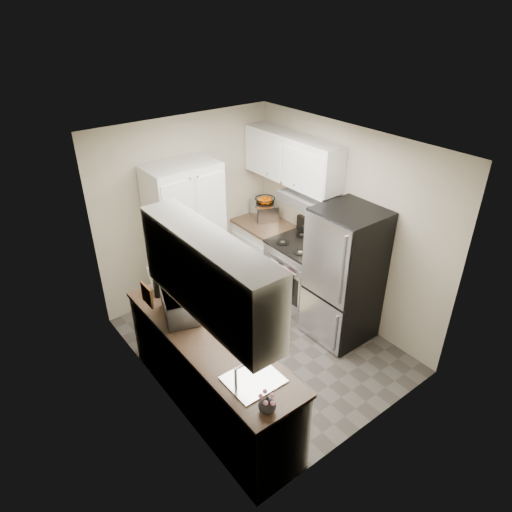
# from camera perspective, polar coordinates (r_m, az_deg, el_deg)

# --- Properties ---
(ground) EXTENTS (3.20, 3.20, 0.00)m
(ground) POSITION_cam_1_polar(r_m,az_deg,el_deg) (5.74, 0.60, -10.99)
(ground) COLOR #56514C
(ground) RESTS_ON ground
(room_shell) EXTENTS (2.64, 3.24, 2.52)m
(room_shell) POSITION_cam_1_polar(r_m,az_deg,el_deg) (4.82, 0.61, 3.62)
(room_shell) COLOR beige
(room_shell) RESTS_ON ground
(pantry_cabinet) EXTENTS (0.90, 0.55, 2.00)m
(pantry_cabinet) POSITION_cam_1_polar(r_m,az_deg,el_deg) (6.01, -8.64, 2.20)
(pantry_cabinet) COLOR white
(pantry_cabinet) RESTS_ON ground
(base_cabinet_left) EXTENTS (0.60, 2.30, 0.88)m
(base_cabinet_left) POSITION_cam_1_polar(r_m,az_deg,el_deg) (4.77, -5.74, -14.39)
(base_cabinet_left) COLOR white
(base_cabinet_left) RESTS_ON ground
(countertop_left) EXTENTS (0.63, 2.33, 0.04)m
(countertop_left) POSITION_cam_1_polar(r_m,az_deg,el_deg) (4.47, -6.04, -10.16)
(countertop_left) COLOR brown
(countertop_left) RESTS_ON base_cabinet_left
(base_cabinet_right) EXTENTS (0.60, 0.80, 0.88)m
(base_cabinet_right) POSITION_cam_1_polar(r_m,az_deg,el_deg) (6.76, 0.99, 0.50)
(base_cabinet_right) COLOR white
(base_cabinet_right) RESTS_ON ground
(countertop_right) EXTENTS (0.63, 0.83, 0.04)m
(countertop_right) POSITION_cam_1_polar(r_m,az_deg,el_deg) (6.55, 1.02, 4.01)
(countertop_right) COLOR brown
(countertop_right) RESTS_ON base_cabinet_right
(electric_range) EXTENTS (0.71, 0.78, 1.13)m
(electric_range) POSITION_cam_1_polar(r_m,az_deg,el_deg) (6.22, 5.48, -2.11)
(electric_range) COLOR #B7B7BC
(electric_range) RESTS_ON ground
(refrigerator) EXTENTS (0.70, 0.72, 1.70)m
(refrigerator) POSITION_cam_1_polar(r_m,az_deg,el_deg) (5.54, 10.98, -2.43)
(refrigerator) COLOR #B7B7BC
(refrigerator) RESTS_ON ground
(microwave) EXTENTS (0.48, 0.58, 0.28)m
(microwave) POSITION_cam_1_polar(r_m,az_deg,el_deg) (4.66, -9.35, -5.99)
(microwave) COLOR silver
(microwave) RESTS_ON countertop_left
(wine_bottle) EXTENTS (0.07, 0.07, 0.27)m
(wine_bottle) POSITION_cam_1_polar(r_m,az_deg,el_deg) (4.99, -12.32, -3.71)
(wine_bottle) COLOR black
(wine_bottle) RESTS_ON countertop_left
(flower_vase) EXTENTS (0.17, 0.17, 0.15)m
(flower_vase) POSITION_cam_1_polar(r_m,az_deg,el_deg) (3.73, 1.41, -18.05)
(flower_vase) COLOR silver
(flower_vase) RESTS_ON countertop_left
(cutting_board) EXTENTS (0.09, 0.26, 0.33)m
(cutting_board) POSITION_cam_1_polar(r_m,az_deg,el_deg) (5.03, -11.88, -2.95)
(cutting_board) COLOR #457F35
(cutting_board) RESTS_ON countertop_left
(toaster_oven) EXTENTS (0.44, 0.49, 0.23)m
(toaster_oven) POSITION_cam_1_polar(r_m,az_deg,el_deg) (6.64, 1.00, 5.69)
(toaster_oven) COLOR #B6B6BB
(toaster_oven) RESTS_ON countertop_right
(fruit_basket) EXTENTS (0.30, 0.30, 0.12)m
(fruit_basket) POSITION_cam_1_polar(r_m,az_deg,el_deg) (6.57, 1.15, 7.12)
(fruit_basket) COLOR #FA6000
(fruit_basket) RESTS_ON toaster_oven
(kitchen_mat) EXTENTS (0.56, 0.78, 0.01)m
(kitchen_mat) POSITION_cam_1_polar(r_m,az_deg,el_deg) (6.15, -1.65, -7.74)
(kitchen_mat) COLOR #D0B788
(kitchen_mat) RESTS_ON ground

